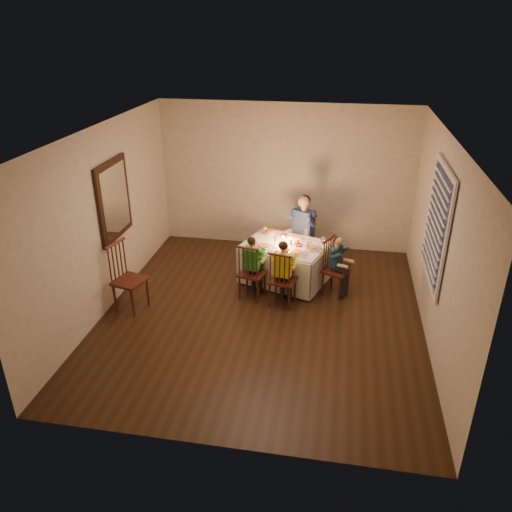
% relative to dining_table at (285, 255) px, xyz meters
% --- Properties ---
extents(ground, '(5.00, 5.00, 0.00)m').
position_rel_dining_table_xyz_m(ground, '(-0.20, -1.06, -0.47)').
color(ground, black).
rests_on(ground, ground).
extents(wall_left, '(0.02, 5.00, 2.60)m').
position_rel_dining_table_xyz_m(wall_left, '(-2.45, -1.06, 0.83)').
color(wall_left, beige).
rests_on(wall_left, ground).
extents(wall_right, '(0.02, 5.00, 2.60)m').
position_rel_dining_table_xyz_m(wall_right, '(2.05, -1.06, 0.83)').
color(wall_right, beige).
rests_on(wall_right, ground).
extents(wall_back, '(4.50, 0.02, 2.60)m').
position_rel_dining_table_xyz_m(wall_back, '(-0.20, 1.44, 0.83)').
color(wall_back, beige).
rests_on(wall_back, ground).
extents(ceiling, '(5.00, 5.00, 0.00)m').
position_rel_dining_table_xyz_m(ceiling, '(-0.20, -1.06, 2.13)').
color(ceiling, white).
rests_on(ceiling, wall_back).
extents(dining_table, '(1.50, 1.27, 0.63)m').
position_rel_dining_table_xyz_m(dining_table, '(0.00, 0.00, 0.00)').
color(dining_table, silver).
rests_on(dining_table, ground).
extents(chair_adult, '(0.49, 0.48, 0.90)m').
position_rel_dining_table_xyz_m(chair_adult, '(0.21, 0.66, -0.47)').
color(chair_adult, '#37170F').
rests_on(chair_adult, ground).
extents(chair_near_left, '(0.44, 0.42, 0.90)m').
position_rel_dining_table_xyz_m(chair_near_left, '(-0.42, -0.59, -0.47)').
color(chair_near_left, '#37170F').
rests_on(chair_near_left, ground).
extents(chair_near_right, '(0.43, 0.41, 0.90)m').
position_rel_dining_table_xyz_m(chair_near_right, '(0.05, -0.73, -0.47)').
color(chair_near_right, '#37170F').
rests_on(chair_near_right, ground).
extents(chair_end, '(0.48, 0.49, 0.90)m').
position_rel_dining_table_xyz_m(chair_end, '(0.82, -0.28, -0.47)').
color(chair_end, '#37170F').
rests_on(chair_end, ground).
extents(chair_extra, '(0.50, 0.52, 1.03)m').
position_rel_dining_table_xyz_m(chair_extra, '(-2.10, -1.23, -0.47)').
color(chair_extra, '#37170F').
rests_on(chair_extra, ground).
extents(adult, '(0.59, 0.58, 1.24)m').
position_rel_dining_table_xyz_m(adult, '(0.21, 0.66, -0.47)').
color(adult, navy).
rests_on(adult, ground).
extents(child_green, '(0.37, 0.35, 1.00)m').
position_rel_dining_table_xyz_m(child_green, '(-0.42, -0.59, -0.47)').
color(child_green, green).
rests_on(child_green, ground).
extents(child_yellow, '(0.38, 0.36, 1.03)m').
position_rel_dining_table_xyz_m(child_yellow, '(0.05, -0.73, -0.47)').
color(child_yellow, yellow).
rests_on(child_yellow, ground).
extents(child_teal, '(0.37, 0.38, 0.96)m').
position_rel_dining_table_xyz_m(child_teal, '(0.82, -0.28, -0.47)').
color(child_teal, '#193140').
rests_on(child_teal, ground).
extents(setting_adult, '(0.33, 0.33, 0.02)m').
position_rel_dining_table_xyz_m(setting_adult, '(0.11, 0.24, 0.20)').
color(setting_adult, silver).
rests_on(setting_adult, dining_table).
extents(setting_green, '(0.33, 0.33, 0.02)m').
position_rel_dining_table_xyz_m(setting_green, '(-0.32, -0.19, 0.20)').
color(setting_green, silver).
rests_on(setting_green, dining_table).
extents(setting_yellow, '(0.33, 0.33, 0.02)m').
position_rel_dining_table_xyz_m(setting_yellow, '(0.21, -0.33, 0.20)').
color(setting_yellow, silver).
rests_on(setting_yellow, dining_table).
extents(setting_teal, '(0.33, 0.33, 0.02)m').
position_rel_dining_table_xyz_m(setting_teal, '(0.40, -0.11, 0.20)').
color(setting_teal, silver).
rests_on(setting_teal, dining_table).
extents(candle_left, '(0.06, 0.06, 0.10)m').
position_rel_dining_table_xyz_m(candle_left, '(-0.05, 0.02, 0.24)').
color(candle_left, white).
rests_on(candle_left, dining_table).
extents(candle_right, '(0.06, 0.06, 0.10)m').
position_rel_dining_table_xyz_m(candle_right, '(0.08, -0.03, 0.24)').
color(candle_right, white).
rests_on(candle_right, dining_table).
extents(squash, '(0.09, 0.09, 0.09)m').
position_rel_dining_table_xyz_m(squash, '(-0.40, 0.41, 0.24)').
color(squash, yellow).
rests_on(squash, dining_table).
extents(orange_fruit, '(0.08, 0.08, 0.08)m').
position_rel_dining_table_xyz_m(orange_fruit, '(0.17, -0.01, 0.23)').
color(orange_fruit, orange).
rests_on(orange_fruit, dining_table).
extents(serving_bowl, '(0.26, 0.26, 0.05)m').
position_rel_dining_table_xyz_m(serving_bowl, '(-0.29, 0.35, 0.21)').
color(serving_bowl, silver).
rests_on(serving_bowl, dining_table).
extents(wall_mirror, '(0.06, 0.95, 1.15)m').
position_rel_dining_table_xyz_m(wall_mirror, '(-2.41, -0.76, 1.03)').
color(wall_mirror, black).
rests_on(wall_mirror, wall_left).
extents(window_blinds, '(0.07, 1.34, 1.54)m').
position_rel_dining_table_xyz_m(window_blinds, '(2.01, -0.96, 1.03)').
color(window_blinds, black).
rests_on(window_blinds, wall_right).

